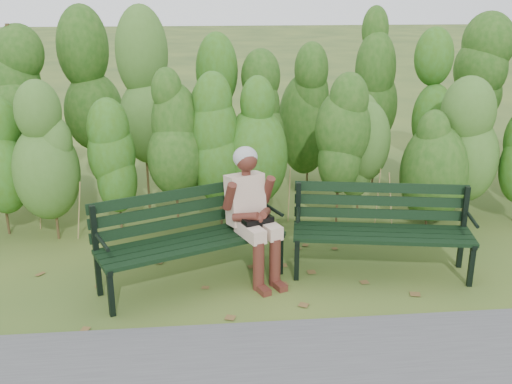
{
  "coord_description": "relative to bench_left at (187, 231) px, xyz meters",
  "views": [
    {
      "loc": [
        -0.57,
        -5.42,
        2.75
      ],
      "look_at": [
        0.0,
        0.35,
        0.75
      ],
      "focal_mm": 42.0,
      "sensor_mm": 36.0,
      "label": 1
    }
  ],
  "objects": [
    {
      "name": "bench_right",
      "position": [
        1.93,
        0.05,
        -0.01
      ],
      "size": [
        1.82,
        0.86,
        0.87
      ],
      "color": "black",
      "rests_on": "ground"
    },
    {
      "name": "ground",
      "position": [
        0.7,
        0.07,
        -0.53
      ],
      "size": [
        80.0,
        80.0,
        0.0
      ],
      "primitive_type": "plane",
      "color": "#2F491F"
    },
    {
      "name": "leaf_litter",
      "position": [
        0.41,
        0.17,
        -0.52
      ],
      "size": [
        5.84,
        2.05,
        0.01
      ],
      "color": "brown",
      "rests_on": "ground"
    },
    {
      "name": "hedge_band",
      "position": [
        0.7,
        1.94,
        0.73
      ],
      "size": [
        11.04,
        1.67,
        2.42
      ],
      "color": "#47381E",
      "rests_on": "ground"
    },
    {
      "name": "seated_woman",
      "position": [
        0.63,
        0.07,
        0.21
      ],
      "size": [
        0.61,
        0.81,
        1.3
      ],
      "color": "#CBAA96",
      "rests_on": "ground"
    },
    {
      "name": "bench_left",
      "position": [
        0.0,
        0.0,
        0.0
      ],
      "size": [
        1.87,
        1.23,
        0.89
      ],
      "color": "black",
      "rests_on": "ground"
    }
  ]
}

